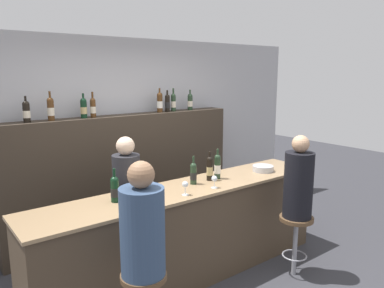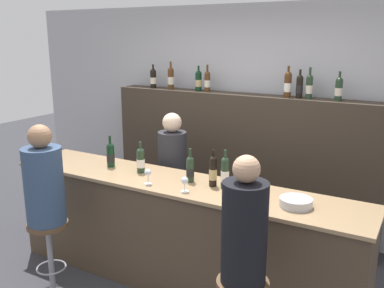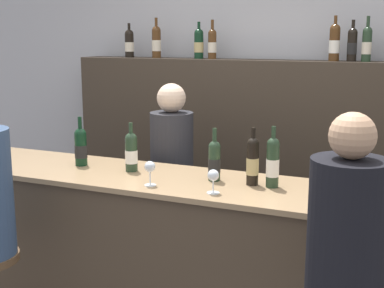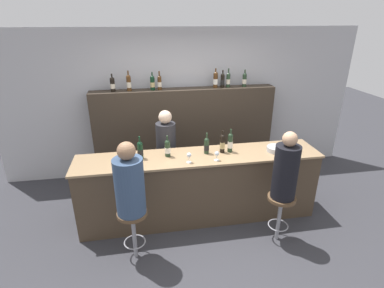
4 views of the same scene
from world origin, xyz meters
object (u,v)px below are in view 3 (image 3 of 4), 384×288
(wine_bottle_backbar_6, at_px, (367,44))
(bartender, at_px, (172,196))
(wine_bottle_backbar_0, at_px, (129,43))
(wine_bottle_counter_2, at_px, (214,160))
(guest_seated_right, at_px, (346,238))
(wine_bottle_counter_0, at_px, (81,146))
(wine_glass_0, at_px, (150,168))
(wine_glass_1, at_px, (213,177))
(wine_bottle_counter_1, at_px, (131,152))
(wine_bottle_counter_4, at_px, (273,162))
(wine_bottle_counter_3, at_px, (253,161))
(wine_bottle_backbar_3, at_px, (212,43))
(wine_bottle_backbar_5, at_px, (352,44))
(wine_bottle_backbar_1, at_px, (156,42))
(wine_bottle_backbar_4, at_px, (335,42))
(wine_bottle_backbar_2, at_px, (199,43))

(wine_bottle_backbar_6, relative_size, bartender, 0.21)
(wine_bottle_backbar_0, height_order, bartender, wine_bottle_backbar_0)
(wine_bottle_counter_2, distance_m, guest_seated_right, 1.09)
(wine_bottle_counter_2, distance_m, wine_bottle_backbar_0, 1.93)
(wine_bottle_counter_0, bearing_deg, wine_glass_0, -21.07)
(wine_glass_1, bearing_deg, wine_bottle_counter_0, 166.47)
(wine_bottle_counter_1, bearing_deg, wine_glass_0, -43.26)
(wine_bottle_counter_4, relative_size, wine_glass_1, 2.63)
(wine_bottle_counter_1, height_order, wine_bottle_counter_3, wine_bottle_counter_3)
(wine_bottle_counter_3, bearing_deg, wine_glass_0, -154.97)
(wine_bottle_counter_2, xyz_separation_m, wine_bottle_counter_3, (0.22, 0.00, 0.02))
(wine_bottle_counter_0, relative_size, guest_seated_right, 0.36)
(wine_bottle_counter_0, xyz_separation_m, wine_bottle_backbar_6, (1.56, 1.30, 0.63))
(wine_bottle_counter_0, distance_m, wine_bottle_backbar_3, 1.49)
(wine_bottle_backbar_0, bearing_deg, wine_bottle_counter_3, -40.74)
(wine_bottle_counter_1, bearing_deg, wine_bottle_counter_4, 0.00)
(wine_bottle_backbar_5, distance_m, wine_glass_1, 1.73)
(wine_bottle_backbar_3, relative_size, wine_bottle_backbar_5, 1.04)
(wine_bottle_backbar_3, bearing_deg, wine_bottle_backbar_6, -0.00)
(wine_bottle_counter_1, relative_size, wine_glass_0, 2.17)
(wine_glass_1, bearing_deg, wine_glass_0, 180.00)
(wine_bottle_counter_2, xyz_separation_m, wine_glass_0, (-0.28, -0.24, -0.02))
(wine_bottle_counter_1, relative_size, wine_bottle_counter_4, 0.89)
(wine_bottle_counter_1, bearing_deg, guest_seated_right, -27.84)
(wine_bottle_counter_4, distance_m, wine_bottle_backbar_1, 1.98)
(wine_bottle_counter_0, relative_size, bartender, 0.21)
(wine_bottle_counter_3, distance_m, wine_bottle_counter_4, 0.11)
(wine_bottle_counter_0, xyz_separation_m, wine_glass_1, (0.99, -0.24, -0.03))
(wine_bottle_backbar_4, bearing_deg, wine_bottle_backbar_1, 180.00)
(wine_bottle_counter_3, xyz_separation_m, wine_glass_1, (-0.14, -0.24, -0.05))
(wine_bottle_counter_0, height_order, wine_bottle_backbar_4, wine_bottle_backbar_4)
(wine_bottle_backbar_0, xyz_separation_m, wine_bottle_backbar_2, (0.64, 0.00, 0.00))
(wine_bottle_counter_1, relative_size, wine_bottle_backbar_4, 0.91)
(wine_bottle_counter_1, height_order, wine_bottle_backbar_2, wine_bottle_backbar_2)
(wine_bottle_counter_0, height_order, wine_bottle_backbar_2, wine_bottle_backbar_2)
(wine_glass_1, bearing_deg, wine_bottle_backbar_1, 125.84)
(wine_bottle_backbar_1, distance_m, wine_glass_1, 2.01)
(wine_bottle_counter_1, bearing_deg, wine_bottle_backbar_5, 49.94)
(wine_bottle_counter_0, bearing_deg, wine_bottle_backbar_0, 106.39)
(wine_bottle_counter_3, xyz_separation_m, wine_bottle_backbar_3, (-0.75, 1.30, 0.61))
(wine_bottle_backbar_1, height_order, wine_glass_1, wine_bottle_backbar_1)
(wine_bottle_counter_3, height_order, wine_bottle_backbar_3, wine_bottle_backbar_3)
(wine_bottle_counter_1, relative_size, wine_bottle_backbar_1, 0.90)
(wine_glass_1, bearing_deg, wine_bottle_counter_2, 109.77)
(wine_bottle_counter_0, xyz_separation_m, wine_bottle_backbar_1, (-0.12, 1.30, 0.63))
(wine_bottle_backbar_0, relative_size, bartender, 0.19)
(wine_bottle_counter_0, height_order, wine_glass_1, wine_bottle_counter_0)
(wine_bottle_backbar_1, bearing_deg, wine_bottle_counter_0, -84.61)
(wine_bottle_counter_0, distance_m, wine_bottle_backbar_0, 1.49)
(wine_bottle_counter_2, height_order, wine_glass_0, wine_bottle_counter_2)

